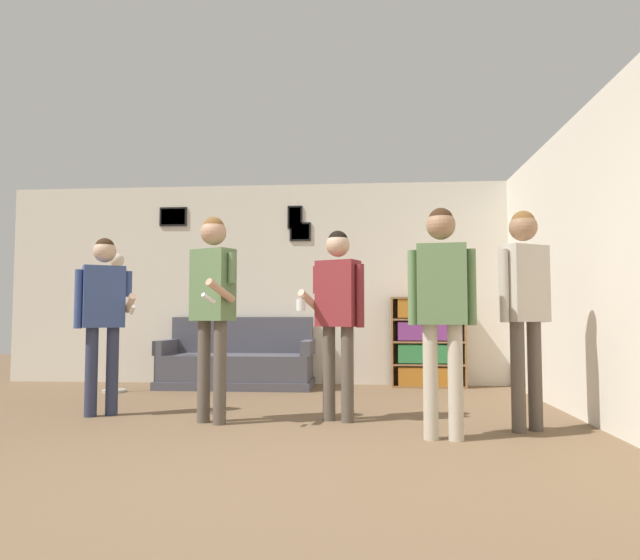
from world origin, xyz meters
name	(u,v)px	position (x,y,z in m)	size (l,w,h in m)	color
ground_plane	(187,489)	(0.00, 0.00, 0.00)	(20.00, 20.00, 0.00)	brown
wall_back	(296,283)	(0.00, 4.68, 1.35)	(8.02, 0.08, 2.70)	silver
wall_right	(576,267)	(2.84, 2.32, 1.35)	(0.06, 7.05, 2.70)	silver
couch	(238,364)	(-0.71, 4.26, 0.29)	(1.94, 0.80, 0.89)	#4C4C56
bookshelf	(428,342)	(1.73, 4.46, 0.57)	(0.94, 0.30, 1.15)	olive
floor_lamp	(116,308)	(-2.06, 3.66, 1.01)	(0.28, 0.28, 1.66)	#ADA89E
person_player_foreground_left	(103,306)	(-1.47, 2.09, 1.00)	(0.59, 0.36, 1.63)	#2D334C
person_player_foreground_center	(212,294)	(-0.37, 1.81, 1.10)	(0.45, 0.59, 1.76)	brown
person_watcher_holding_cup	(338,303)	(0.70, 1.99, 1.02)	(0.58, 0.36, 1.66)	brown
person_spectator_near_bookshelf	(442,295)	(1.50, 1.31, 1.06)	(0.50, 0.24, 1.72)	#B7AD99
person_spectator_far_right	(525,294)	(2.21, 1.68, 1.09)	(0.44, 0.36, 1.75)	brown
drinking_cup	(412,293)	(1.53, 4.46, 1.20)	(0.09, 0.09, 0.11)	red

